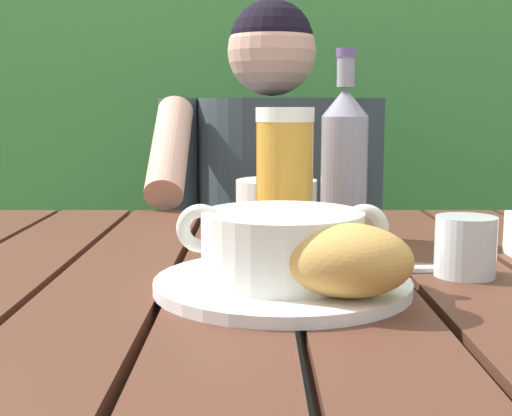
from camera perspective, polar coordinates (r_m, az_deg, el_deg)
The scene contains 12 objects.
dining_table at distance 0.85m, azimuth -1.90°, elevation -11.79°, with size 1.17×0.89×0.78m.
hedge_backdrop at distance 2.47m, azimuth 2.54°, elevation 16.10°, with size 2.90×0.96×2.67m.
chair_near_diner at distance 1.75m, azimuth 1.16°, elevation -7.84°, with size 0.44×0.46×0.96m.
person_eating at distance 1.50m, azimuth 1.22°, elevation -1.64°, with size 0.48×0.47×1.19m.
serving_plate at distance 0.71m, azimuth 2.21°, elevation -6.27°, with size 0.26×0.26×0.01m.
soup_bowl at distance 0.70m, azimuth 2.23°, elevation -2.93°, with size 0.22×0.17×0.08m.
bread_roll at distance 0.64m, azimuth 7.52°, elevation -4.26°, with size 0.14×0.11×0.07m.
beer_glass at distance 0.92m, azimuth 2.41°, elevation 2.54°, with size 0.08×0.08×0.18m.
beer_bottle at distance 0.97m, azimuth 7.30°, elevation 3.85°, with size 0.06×0.06×0.26m.
water_glass_small at distance 0.80m, azimuth 16.86°, elevation -3.03°, with size 0.07×0.07×0.07m.
table_knife at distance 0.80m, azimuth 11.00°, elevation -4.90°, with size 0.14×0.03×0.01m.
diner_bowl at distance 1.15m, azimuth 1.72°, elevation 0.71°, with size 0.13×0.13×0.06m.
Camera 1 is at (0.03, -0.79, 0.96)m, focal length 48.70 mm.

